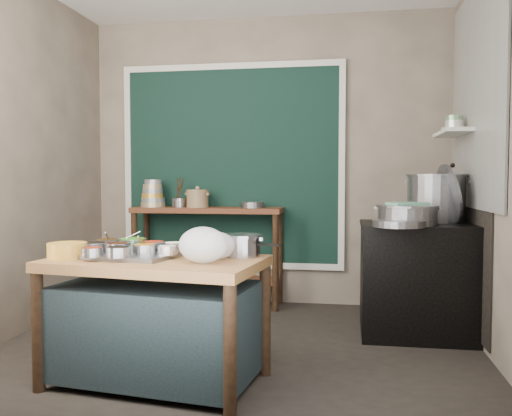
% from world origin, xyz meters
% --- Properties ---
extents(floor, '(3.50, 3.00, 0.02)m').
position_xyz_m(floor, '(0.00, 0.00, -0.01)').
color(floor, black).
rests_on(floor, ground).
extents(back_wall, '(3.50, 0.02, 2.80)m').
position_xyz_m(back_wall, '(0.00, 1.51, 1.40)').
color(back_wall, gray).
rests_on(back_wall, floor).
extents(left_wall, '(0.02, 3.00, 2.80)m').
position_xyz_m(left_wall, '(-1.76, 0.00, 1.40)').
color(left_wall, gray).
rests_on(left_wall, floor).
extents(right_wall, '(0.02, 3.00, 2.80)m').
position_xyz_m(right_wall, '(1.76, 0.00, 1.40)').
color(right_wall, gray).
rests_on(right_wall, floor).
extents(curtain_panel, '(2.10, 0.02, 1.90)m').
position_xyz_m(curtain_panel, '(-0.35, 1.47, 1.35)').
color(curtain_panel, black).
rests_on(curtain_panel, back_wall).
extents(curtain_frame, '(2.22, 0.03, 2.02)m').
position_xyz_m(curtain_frame, '(-0.35, 1.46, 1.35)').
color(curtain_frame, beige).
rests_on(curtain_frame, back_wall).
extents(tile_panel, '(0.02, 1.70, 1.70)m').
position_xyz_m(tile_panel, '(1.74, 0.55, 1.85)').
color(tile_panel, '#B2B2AA').
rests_on(tile_panel, right_wall).
extents(soot_patch, '(0.01, 1.30, 1.30)m').
position_xyz_m(soot_patch, '(1.74, 0.65, 0.70)').
color(soot_patch, black).
rests_on(soot_patch, right_wall).
extents(wall_shelf, '(0.22, 0.70, 0.03)m').
position_xyz_m(wall_shelf, '(1.63, 0.85, 1.60)').
color(wall_shelf, beige).
rests_on(wall_shelf, right_wall).
extents(prep_table, '(1.33, 0.88, 0.75)m').
position_xyz_m(prep_table, '(-0.34, -0.75, 0.38)').
color(prep_table, '#986537').
rests_on(prep_table, floor).
extents(back_counter, '(1.45, 0.40, 0.95)m').
position_xyz_m(back_counter, '(-0.55, 1.28, 0.47)').
color(back_counter, '#552C18').
rests_on(back_counter, floor).
extents(stove_block, '(0.90, 0.68, 0.85)m').
position_xyz_m(stove_block, '(1.35, 0.55, 0.42)').
color(stove_block, black).
rests_on(stove_block, floor).
extents(stove_top, '(0.92, 0.69, 0.03)m').
position_xyz_m(stove_top, '(1.35, 0.55, 0.86)').
color(stove_top, black).
rests_on(stove_top, stove_block).
extents(condiment_tray, '(0.63, 0.50, 0.03)m').
position_xyz_m(condiment_tray, '(-0.52, -0.71, 0.76)').
color(condiment_tray, gray).
rests_on(condiment_tray, prep_table).
extents(condiment_bowls, '(0.61, 0.48, 0.07)m').
position_xyz_m(condiment_bowls, '(-0.54, -0.69, 0.81)').
color(condiment_bowls, gray).
rests_on(condiment_bowls, condiment_tray).
extents(yellow_basin, '(0.25, 0.25, 0.09)m').
position_xyz_m(yellow_basin, '(-0.87, -0.80, 0.79)').
color(yellow_basin, gold).
rests_on(yellow_basin, prep_table).
extents(saucepan, '(0.31, 0.31, 0.14)m').
position_xyz_m(saucepan, '(0.15, -0.58, 0.82)').
color(saucepan, gray).
rests_on(saucepan, prep_table).
extents(plastic_bag_a, '(0.35, 0.33, 0.20)m').
position_xyz_m(plastic_bag_a, '(-0.01, -0.87, 0.85)').
color(plastic_bag_a, white).
rests_on(plastic_bag_a, prep_table).
extents(plastic_bag_b, '(0.24, 0.21, 0.16)m').
position_xyz_m(plastic_bag_b, '(0.03, -0.70, 0.83)').
color(plastic_bag_b, white).
rests_on(plastic_bag_b, prep_table).
extents(bowl_stack, '(0.24, 0.24, 0.27)m').
position_xyz_m(bowl_stack, '(-1.10, 1.28, 1.07)').
color(bowl_stack, tan).
rests_on(bowl_stack, back_counter).
extents(utensil_cup, '(0.15, 0.15, 0.09)m').
position_xyz_m(utensil_cup, '(-0.83, 1.27, 0.99)').
color(utensil_cup, gray).
rests_on(utensil_cup, back_counter).
extents(ceramic_crock, '(0.29, 0.29, 0.15)m').
position_xyz_m(ceramic_crock, '(-0.64, 1.25, 1.03)').
color(ceramic_crock, '#8A684B').
rests_on(ceramic_crock, back_counter).
extents(wide_bowl, '(0.28, 0.28, 0.06)m').
position_xyz_m(wide_bowl, '(-0.10, 1.26, 0.98)').
color(wide_bowl, gray).
rests_on(wide_bowl, back_counter).
extents(stock_pot, '(0.60, 0.60, 0.38)m').
position_xyz_m(stock_pot, '(1.49, 0.75, 1.07)').
color(stock_pot, gray).
rests_on(stock_pot, stove_top).
extents(pot_lid, '(0.18, 0.48, 0.46)m').
position_xyz_m(pot_lid, '(1.57, 0.59, 1.11)').
color(pot_lid, gray).
rests_on(pot_lid, stove_top).
extents(steamer, '(0.50, 0.50, 0.15)m').
position_xyz_m(steamer, '(1.22, 0.35, 0.95)').
color(steamer, gray).
rests_on(steamer, stove_top).
extents(green_cloth, '(0.32, 0.28, 0.02)m').
position_xyz_m(green_cloth, '(1.22, 0.35, 1.04)').
color(green_cloth, '#588D6F').
rests_on(green_cloth, steamer).
extents(shallow_pan, '(0.49, 0.49, 0.05)m').
position_xyz_m(shallow_pan, '(1.15, 0.18, 0.90)').
color(shallow_pan, gray).
rests_on(shallow_pan, stove_top).
extents(shelf_bowl_stack, '(0.15, 0.15, 0.12)m').
position_xyz_m(shelf_bowl_stack, '(1.63, 0.80, 1.67)').
color(shelf_bowl_stack, silver).
rests_on(shelf_bowl_stack, wall_shelf).
extents(shelf_bowl_green, '(0.16, 0.16, 0.05)m').
position_xyz_m(shelf_bowl_green, '(1.63, 1.03, 1.64)').
color(shelf_bowl_green, gray).
rests_on(shelf_bowl_green, wall_shelf).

